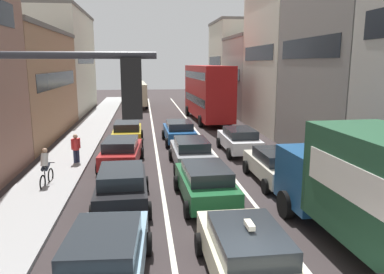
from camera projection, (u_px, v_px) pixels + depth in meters
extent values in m
cube|color=#989898|center=(83.00, 139.00, 26.14)|extent=(2.60, 64.00, 0.14)
cube|color=silver|center=(154.00, 138.00, 26.79)|extent=(0.16, 60.00, 0.01)
cube|color=silver|center=(201.00, 137.00, 27.22)|extent=(0.16, 60.00, 0.01)
cube|color=#9E7556|center=(8.00, 85.00, 26.70)|extent=(7.00, 14.57, 7.46)
cube|color=black|center=(59.00, 80.00, 27.08)|extent=(0.02, 11.73, 1.10)
cube|color=#66605B|center=(3.00, 29.00, 25.94)|extent=(7.20, 14.57, 0.30)
cube|color=beige|center=(54.00, 63.00, 40.67)|extent=(7.00, 14.57, 10.48)
cube|color=black|center=(87.00, 59.00, 41.01)|extent=(0.02, 11.73, 1.10)
cube|color=#66605B|center=(51.00, 12.00, 39.62)|extent=(7.20, 14.57, 0.30)
cube|color=beige|center=(242.00, 65.00, 46.34)|extent=(7.00, 8.70, 10.01)
cube|color=black|center=(215.00, 61.00, 45.80)|extent=(0.02, 7.04, 1.10)
cube|color=#66605B|center=(243.00, 22.00, 45.33)|extent=(7.20, 8.70, 0.30)
cube|color=#B2ADA3|center=(264.00, 78.00, 38.01)|extent=(7.00, 8.70, 7.64)
cube|color=black|center=(231.00, 74.00, 37.49)|extent=(0.02, 7.04, 1.10)
cube|color=#66605B|center=(266.00, 38.00, 37.24)|extent=(7.20, 8.70, 0.30)
cube|color=beige|center=(301.00, 61.00, 29.13)|extent=(7.00, 8.70, 10.95)
cube|color=black|center=(258.00, 53.00, 28.58)|extent=(0.02, 7.04, 1.10)
cube|color=gray|center=(367.00, 59.00, 20.56)|extent=(7.00, 8.70, 11.04)
cube|color=black|center=(307.00, 48.00, 20.01)|extent=(0.02, 7.04, 1.10)
cylinder|color=#2D2D33|center=(24.00, 55.00, 4.92)|extent=(3.50, 0.10, 0.10)
cube|color=black|center=(132.00, 88.00, 5.18)|extent=(0.28, 0.28, 0.84)
sphere|color=red|center=(132.00, 69.00, 5.28)|extent=(0.18, 0.18, 0.18)
sphere|color=#F2A519|center=(132.00, 88.00, 5.33)|extent=(0.18, 0.18, 0.18)
sphere|color=green|center=(133.00, 106.00, 5.38)|extent=(0.18, 0.18, 0.18)
cube|color=navy|center=(321.00, 177.00, 12.84)|extent=(2.48, 2.48, 1.90)
cube|color=black|center=(306.00, 158.00, 13.93)|extent=(2.02, 0.10, 0.70)
cube|color=white|center=(355.00, 185.00, 8.81)|extent=(0.17, 4.48, 0.90)
cylinder|color=black|center=(286.00, 204.00, 12.91)|extent=(0.33, 0.97, 0.96)
cylinder|color=black|center=(349.00, 200.00, 13.29)|extent=(0.33, 0.97, 0.96)
cube|color=beige|center=(246.00, 257.00, 9.02)|extent=(1.80, 4.30, 0.70)
cube|color=#1E2328|center=(249.00, 240.00, 8.72)|extent=(1.58, 2.41, 0.52)
cube|color=#F2EACC|center=(249.00, 225.00, 8.65)|extent=(0.16, 0.44, 0.12)
cylinder|color=black|center=(200.00, 244.00, 10.40)|extent=(0.22, 0.64, 0.64)
cylinder|color=black|center=(263.00, 240.00, 10.63)|extent=(0.22, 0.64, 0.64)
cube|color=#759EB7|center=(106.00, 261.00, 8.86)|extent=(2.06, 4.40, 0.70)
cube|color=#1E2328|center=(103.00, 243.00, 8.55)|extent=(1.73, 2.50, 0.52)
cylinder|color=black|center=(81.00, 246.00, 10.30)|extent=(0.26, 0.65, 0.64)
cylinder|color=black|center=(148.00, 244.00, 10.42)|extent=(0.26, 0.65, 0.64)
cube|color=#19592D|center=(205.00, 185.00, 14.33)|extent=(1.95, 4.36, 0.70)
cube|color=#1E2328|center=(206.00, 173.00, 14.03)|extent=(1.67, 2.46, 0.52)
cylinder|color=black|center=(177.00, 183.00, 15.67)|extent=(0.24, 0.65, 0.64)
cylinder|color=black|center=(219.00, 181.00, 15.96)|extent=(0.24, 0.65, 0.64)
cylinder|color=black|center=(187.00, 210.00, 12.84)|extent=(0.24, 0.65, 0.64)
cylinder|color=black|center=(239.00, 207.00, 13.14)|extent=(0.24, 0.65, 0.64)
cube|color=black|center=(122.00, 188.00, 13.98)|extent=(1.90, 4.34, 0.70)
cube|color=#1E2328|center=(121.00, 176.00, 13.68)|extent=(1.64, 2.45, 0.52)
cylinder|color=black|center=(101.00, 186.00, 15.33)|extent=(0.24, 0.65, 0.64)
cylinder|color=black|center=(146.00, 184.00, 15.60)|extent=(0.24, 0.65, 0.64)
cylinder|color=black|center=(93.00, 214.00, 12.49)|extent=(0.24, 0.65, 0.64)
cylinder|color=black|center=(148.00, 211.00, 12.77)|extent=(0.24, 0.65, 0.64)
cube|color=gray|center=(191.00, 154.00, 19.21)|extent=(1.85, 4.32, 0.70)
cube|color=#1E2328|center=(192.00, 144.00, 18.90)|extent=(1.61, 2.43, 0.52)
cylinder|color=black|center=(171.00, 155.00, 20.57)|extent=(0.23, 0.64, 0.64)
cylinder|color=black|center=(204.00, 154.00, 20.82)|extent=(0.23, 0.64, 0.64)
cylinder|color=black|center=(176.00, 169.00, 17.73)|extent=(0.23, 0.64, 0.64)
cylinder|color=black|center=(214.00, 168.00, 17.98)|extent=(0.23, 0.64, 0.64)
cube|color=#A51E1E|center=(122.00, 154.00, 19.29)|extent=(2.09, 4.41, 0.70)
cube|color=#1E2328|center=(121.00, 144.00, 18.98)|extent=(1.75, 2.51, 0.52)
cylinder|color=black|center=(108.00, 154.00, 20.73)|extent=(0.26, 0.65, 0.64)
cylinder|color=black|center=(142.00, 153.00, 20.84)|extent=(0.26, 0.65, 0.64)
cylinder|color=black|center=(99.00, 168.00, 17.87)|extent=(0.26, 0.65, 0.64)
cylinder|color=black|center=(137.00, 168.00, 17.98)|extent=(0.26, 0.65, 0.64)
cube|color=#194C8C|center=(179.00, 133.00, 25.02)|extent=(1.91, 4.34, 0.70)
cube|color=#1E2328|center=(179.00, 125.00, 24.71)|extent=(1.64, 2.45, 0.52)
cylinder|color=black|center=(164.00, 134.00, 26.36)|extent=(0.24, 0.65, 0.64)
cylinder|color=black|center=(189.00, 134.00, 26.64)|extent=(0.24, 0.65, 0.64)
cylinder|color=black|center=(167.00, 143.00, 23.53)|extent=(0.24, 0.65, 0.64)
cylinder|color=black|center=(196.00, 142.00, 23.81)|extent=(0.24, 0.65, 0.64)
cube|color=#B29319|center=(127.00, 134.00, 24.81)|extent=(1.81, 4.30, 0.70)
cube|color=#1E2328|center=(127.00, 126.00, 24.50)|extent=(1.59, 2.41, 0.52)
cylinder|color=black|center=(115.00, 135.00, 26.18)|extent=(0.22, 0.64, 0.64)
cylinder|color=black|center=(142.00, 134.00, 26.41)|extent=(0.22, 0.64, 0.64)
cylinder|color=black|center=(112.00, 144.00, 23.34)|extent=(0.22, 0.64, 0.64)
cylinder|color=black|center=(141.00, 143.00, 23.57)|extent=(0.22, 0.64, 0.64)
cube|color=beige|center=(275.00, 168.00, 16.76)|extent=(1.82, 4.31, 0.70)
cube|color=#1E2328|center=(277.00, 157.00, 16.46)|extent=(1.59, 2.41, 0.52)
cylinder|color=black|center=(246.00, 167.00, 18.13)|extent=(0.22, 0.64, 0.64)
cylinder|color=black|center=(282.00, 166.00, 18.37)|extent=(0.22, 0.64, 0.64)
cylinder|color=black|center=(266.00, 186.00, 15.29)|extent=(0.22, 0.64, 0.64)
cylinder|color=black|center=(308.00, 184.00, 15.53)|extent=(0.22, 0.64, 0.64)
cube|color=silver|center=(239.00, 142.00, 22.29)|extent=(1.80, 4.30, 0.70)
cube|color=#1E2328|center=(240.00, 133.00, 21.98)|extent=(1.58, 2.41, 0.52)
cylinder|color=black|center=(219.00, 143.00, 23.66)|extent=(0.22, 0.64, 0.64)
cylinder|color=black|center=(247.00, 142.00, 23.89)|extent=(0.22, 0.64, 0.64)
cylinder|color=black|center=(229.00, 154.00, 20.82)|extent=(0.22, 0.64, 0.64)
cylinder|color=black|center=(261.00, 153.00, 21.05)|extent=(0.22, 0.64, 0.64)
cube|color=#B21919|center=(207.00, 103.00, 34.21)|extent=(2.93, 10.59, 2.40)
cube|color=black|center=(207.00, 99.00, 34.14)|extent=(2.94, 9.97, 0.70)
cube|color=#B21919|center=(208.00, 78.00, 33.76)|extent=(2.93, 10.59, 2.16)
cube|color=black|center=(208.00, 75.00, 33.72)|extent=(2.94, 9.97, 0.64)
cylinder|color=black|center=(187.00, 111.00, 37.89)|extent=(0.34, 1.01, 1.00)
cylinder|color=black|center=(211.00, 110.00, 38.30)|extent=(0.34, 1.01, 1.00)
cylinder|color=black|center=(201.00, 121.00, 31.19)|extent=(0.34, 1.01, 1.00)
cylinder|color=black|center=(229.00, 120.00, 31.61)|extent=(0.34, 1.01, 1.00)
cube|color=#BFB793|center=(135.00, 92.00, 46.23)|extent=(2.96, 10.60, 2.40)
cube|color=black|center=(135.00, 89.00, 46.16)|extent=(2.96, 9.97, 0.70)
cylinder|color=black|center=(125.00, 99.00, 49.90)|extent=(0.34, 1.01, 1.00)
cylinder|color=black|center=(144.00, 99.00, 50.33)|extent=(0.34, 1.01, 1.00)
cylinder|color=black|center=(125.00, 105.00, 43.21)|extent=(0.34, 1.01, 1.00)
cylinder|color=black|center=(147.00, 105.00, 43.63)|extent=(0.34, 1.01, 1.00)
torus|color=black|center=(51.00, 176.00, 16.68)|extent=(0.11, 0.68, 0.68)
torus|color=black|center=(43.00, 183.00, 15.65)|extent=(0.11, 0.68, 0.68)
cylinder|color=black|center=(46.00, 168.00, 16.07)|extent=(0.12, 0.95, 0.05)
cylinder|color=black|center=(45.00, 174.00, 15.92)|extent=(0.04, 0.04, 0.55)
cylinder|color=black|center=(49.00, 163.00, 16.46)|extent=(0.50, 0.07, 0.04)
cylinder|color=#232833|center=(44.00, 167.00, 16.00)|extent=(0.17, 0.45, 0.30)
cylinder|color=#232833|center=(47.00, 167.00, 16.01)|extent=(0.17, 0.45, 0.30)
cylinder|color=silver|center=(44.00, 160.00, 15.89)|extent=(0.33, 0.48, 0.62)
sphere|color=tan|center=(45.00, 151.00, 15.94)|extent=(0.22, 0.22, 0.22)
cylinder|color=#262D47|center=(78.00, 157.00, 19.67)|extent=(0.16, 0.16, 0.82)
cylinder|color=#262D47|center=(75.00, 158.00, 19.54)|extent=(0.16, 0.16, 0.82)
cylinder|color=red|center=(76.00, 144.00, 19.47)|extent=(0.34, 0.34, 0.60)
sphere|color=tan|center=(75.00, 136.00, 19.38)|extent=(0.24, 0.24, 0.24)
cylinder|color=red|center=(79.00, 143.00, 19.62)|extent=(0.10, 0.10, 0.55)
cylinder|color=red|center=(72.00, 144.00, 19.30)|extent=(0.10, 0.10, 0.55)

